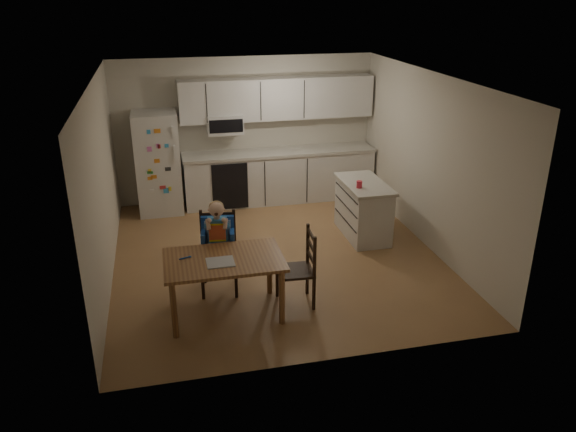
# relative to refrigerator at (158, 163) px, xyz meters

# --- Properties ---
(room) EXTENTS (4.52, 5.01, 2.51)m
(room) POSITION_rel_refrigerator_xyz_m (1.55, -1.67, 0.40)
(room) COLOR #976C45
(room) RESTS_ON ground
(refrigerator) EXTENTS (0.72, 0.70, 1.70)m
(refrigerator) POSITION_rel_refrigerator_xyz_m (0.00, 0.00, 0.00)
(refrigerator) COLOR silver
(refrigerator) RESTS_ON ground
(kitchen_run) EXTENTS (3.37, 0.62, 2.15)m
(kitchen_run) POSITION_rel_refrigerator_xyz_m (2.05, 0.09, 0.03)
(kitchen_run) COLOR silver
(kitchen_run) RESTS_ON ground
(kitchen_island) EXTENTS (0.61, 1.16, 0.86)m
(kitchen_island) POSITION_rel_refrigerator_xyz_m (3.00, -1.75, -0.42)
(kitchen_island) COLOR silver
(kitchen_island) RESTS_ON ground
(red_cup) EXTENTS (0.08, 0.08, 0.10)m
(red_cup) POSITION_rel_refrigerator_xyz_m (2.84, -1.95, 0.06)
(red_cup) COLOR red
(red_cup) RESTS_ON kitchen_island
(dining_table) EXTENTS (1.35, 0.87, 0.72)m
(dining_table) POSITION_rel_refrigerator_xyz_m (0.66, -3.52, -0.22)
(dining_table) COLOR brown
(dining_table) RESTS_ON ground
(napkin) EXTENTS (0.31, 0.27, 0.01)m
(napkin) POSITION_rel_refrigerator_xyz_m (0.61, -3.62, -0.12)
(napkin) COLOR #A9AAAE
(napkin) RESTS_ON dining_table
(toddler_spoon) EXTENTS (0.12, 0.06, 0.02)m
(toddler_spoon) POSITION_rel_refrigerator_xyz_m (0.22, -3.42, -0.12)
(toddler_spoon) COLOR #214FAC
(toddler_spoon) RESTS_ON dining_table
(chair_booster) EXTENTS (0.50, 0.50, 1.20)m
(chair_booster) POSITION_rel_refrigerator_xyz_m (0.66, -2.90, -0.13)
(chair_booster) COLOR black
(chair_booster) RESTS_ON ground
(chair_side) EXTENTS (0.44, 0.44, 0.95)m
(chair_side) POSITION_rel_refrigerator_xyz_m (1.60, -3.47, -0.31)
(chair_side) COLOR black
(chair_side) RESTS_ON ground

